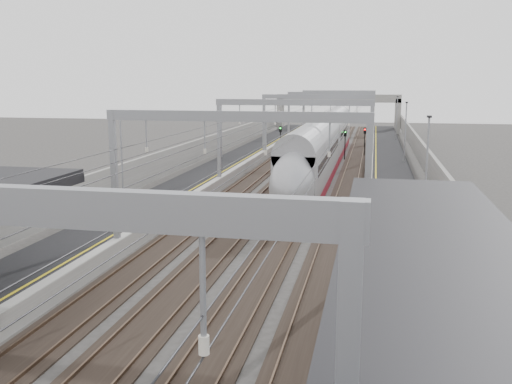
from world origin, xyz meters
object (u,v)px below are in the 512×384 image
at_px(overbridge, 338,103).
at_px(signal_green, 280,135).
at_px(train, 323,150).
at_px(bench, 432,363).

relative_size(overbridge, signal_green, 6.33).
distance_m(train, bench, 43.60).
height_order(overbridge, bench, overbridge).
relative_size(overbridge, train, 0.42).
relative_size(bench, signal_green, 0.53).
distance_m(train, signal_green, 15.65).
bearing_deg(bench, train, 98.93).
xyz_separation_m(bench, signal_green, (-13.47, 57.21, 0.86)).
bearing_deg(signal_green, train, -64.65).
relative_size(overbridge, bench, 11.93).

